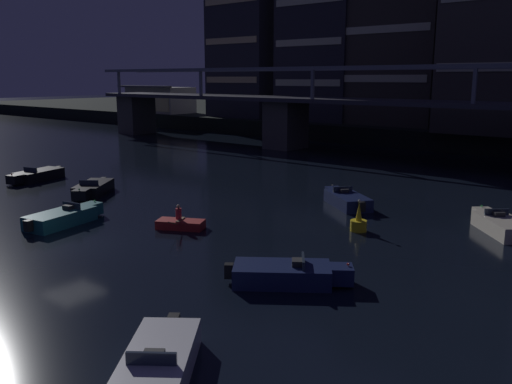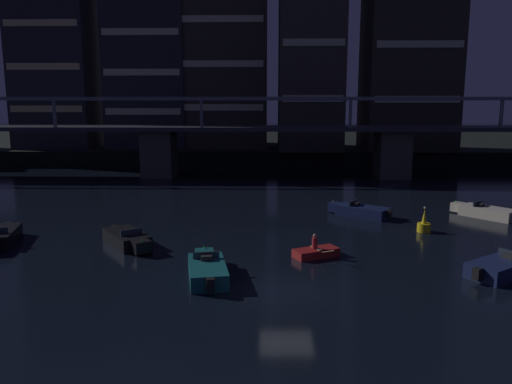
% 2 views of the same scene
% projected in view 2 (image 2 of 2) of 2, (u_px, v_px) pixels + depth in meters
% --- Properties ---
extents(ground_plane, '(400.00, 400.00, 0.00)m').
position_uv_depth(ground_plane, '(287.00, 293.00, 23.11)').
color(ground_plane, black).
extents(far_riverbank, '(240.00, 80.00, 2.20)m').
position_uv_depth(far_riverbank, '(272.00, 139.00, 106.73)').
color(far_riverbank, black).
rests_on(far_riverbank, ground).
extents(river_bridge, '(88.96, 6.40, 9.38)m').
position_uv_depth(river_bridge, '(275.00, 141.00, 58.92)').
color(river_bridge, '#4C4944').
rests_on(river_bridge, ground).
extents(tower_west_low, '(10.93, 8.21, 29.20)m').
position_uv_depth(tower_west_low, '(54.00, 47.00, 71.54)').
color(tower_west_low, '#282833').
rests_on(tower_west_low, far_riverbank).
extents(tower_west_tall, '(11.44, 13.77, 27.35)m').
position_uv_depth(tower_west_tall, '(152.00, 56.00, 74.76)').
color(tower_west_tall, '#282833').
rests_on(tower_west_tall, far_riverbank).
extents(tower_central, '(12.28, 13.64, 30.16)m').
position_uv_depth(tower_central, '(226.00, 46.00, 74.53)').
color(tower_central, '#38332D').
rests_on(tower_central, far_riverbank).
extents(tower_east_tall, '(8.66, 10.25, 36.02)m').
position_uv_depth(tower_east_tall, '(311.00, 19.00, 68.19)').
color(tower_east_tall, '#423D38').
rests_on(tower_east_tall, far_riverbank).
extents(tower_east_low, '(12.05, 9.99, 35.49)m').
position_uv_depth(tower_east_low, '(411.00, 21.00, 68.12)').
color(tower_east_low, '#38332D').
rests_on(tower_east_low, far_riverbank).
extents(speedboat_near_center, '(2.49, 5.23, 1.16)m').
position_uv_depth(speedboat_near_center, '(207.00, 270.00, 25.09)').
color(speedboat_near_center, '#196066').
rests_on(speedboat_near_center, ground).
extents(speedboat_mid_left, '(3.95, 4.71, 1.16)m').
position_uv_depth(speedboat_mid_left, '(128.00, 239.00, 30.81)').
color(speedboat_mid_left, black).
rests_on(speedboat_mid_left, ground).
extents(speedboat_mid_right, '(4.21, 4.55, 1.16)m').
position_uv_depth(speedboat_mid_right, '(485.00, 212.00, 38.46)').
color(speedboat_mid_right, beige).
rests_on(speedboat_mid_right, ground).
extents(speedboat_far_center, '(4.72, 3.95, 1.16)m').
position_uv_depth(speedboat_far_center, '(504.00, 267.00, 25.53)').
color(speedboat_far_center, '#19234C').
rests_on(speedboat_far_center, ground).
extents(speedboat_far_right, '(4.68, 4.02, 1.16)m').
position_uv_depth(speedboat_far_right, '(360.00, 211.00, 38.78)').
color(speedboat_far_right, '#19234C').
rests_on(speedboat_far_right, ground).
extents(channel_buoy, '(0.90, 0.90, 1.76)m').
position_uv_depth(channel_buoy, '(424.00, 225.00, 34.02)').
color(channel_buoy, yellow).
rests_on(channel_buoy, ground).
extents(dinghy_with_paddler, '(2.82, 2.70, 1.36)m').
position_uv_depth(dinghy_with_paddler, '(316.00, 252.00, 28.53)').
color(dinghy_with_paddler, maroon).
rests_on(dinghy_with_paddler, ground).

